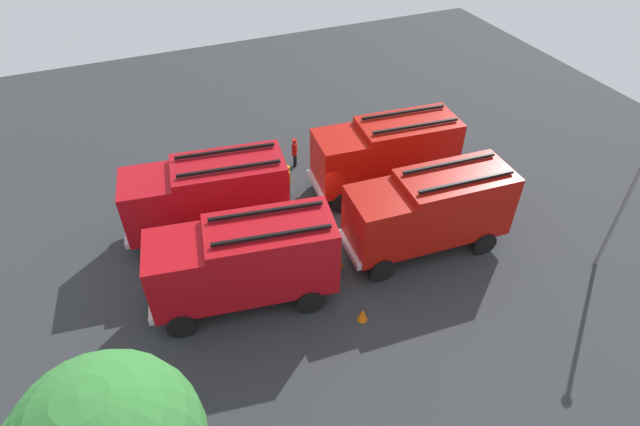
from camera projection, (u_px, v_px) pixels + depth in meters
name	position (u px, v px, depth m)	size (l,w,h in m)	color
ground_plane	(320.00, 236.00, 23.77)	(48.74, 48.74, 0.00)	#2D3033
fire_truck_0	(386.00, 152.00, 25.31)	(7.39, 3.28, 3.88)	#B8120A
fire_truck_1	(208.00, 194.00, 22.68)	(7.46, 3.53, 3.88)	#B00E16
fire_truck_2	(430.00, 209.00, 21.90)	(7.34, 3.11, 3.88)	#AD110A
fire_truck_3	(244.00, 260.00, 19.53)	(7.49, 3.65, 3.88)	#B50D14
firefighter_0	(288.00, 180.00, 25.49)	(0.33, 0.46, 1.77)	black
firefighter_1	(123.00, 380.00, 16.86)	(0.48, 0.41, 1.83)	black
firefighter_2	(434.00, 135.00, 28.94)	(0.47, 0.47, 1.61)	black
firefighter_3	(295.00, 151.00, 27.65)	(0.41, 0.48, 1.63)	black
firefighter_4	(321.00, 164.00, 26.60)	(0.34, 0.47, 1.72)	black
traffic_cone_0	(363.00, 315.00, 19.88)	(0.41, 0.41, 0.58)	#F2600C
traffic_cone_1	(413.00, 208.00, 24.81)	(0.47, 0.47, 0.67)	#F2600C
traffic_cone_2	(338.00, 260.00, 22.07)	(0.49, 0.49, 0.70)	#F2600C
lamppost	(626.00, 199.00, 20.15)	(0.36, 0.36, 6.01)	slate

